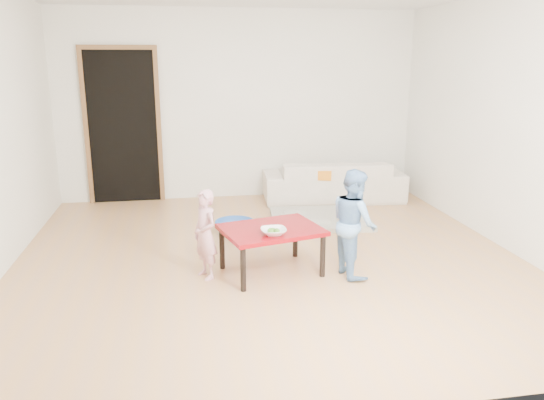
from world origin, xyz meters
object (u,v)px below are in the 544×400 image
object	(u,v)px
sofa	(333,180)
child_blue	(354,223)
bowl	(274,231)
child_pink	(205,235)
basin	(235,227)
red_table	(271,250)

from	to	relation	value
sofa	child_blue	bearing A→B (deg)	82.12
bowl	child_blue	xyz separation A→B (m)	(0.75, 0.04, 0.03)
sofa	bowl	bearing A→B (deg)	67.83
sofa	child_blue	xyz separation A→B (m)	(-0.56, -2.60, 0.21)
sofa	child_pink	distance (m)	3.11
bowl	basin	distance (m)	1.46
bowl	sofa	bearing A→B (deg)	63.60
red_table	bowl	distance (m)	0.31
child_blue	basin	xyz separation A→B (m)	(-0.96, 1.36, -0.43)
sofa	child_blue	size ratio (longest dim) A/B	1.95
red_table	child_blue	world-z (taller)	child_blue
sofa	bowl	xyz separation A→B (m)	(-1.31, -2.63, 0.18)
bowl	child_blue	world-z (taller)	child_blue
bowl	child_pink	world-z (taller)	child_pink
child_blue	red_table	bearing A→B (deg)	71.40
red_table	basin	distance (m)	1.23
basin	red_table	bearing A→B (deg)	-79.55
red_table	sofa	bearing A→B (deg)	62.08
red_table	basin	world-z (taller)	red_table
red_table	child_blue	bearing A→B (deg)	-11.84
child_pink	child_blue	world-z (taller)	child_blue
child_blue	bowl	bearing A→B (deg)	85.97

